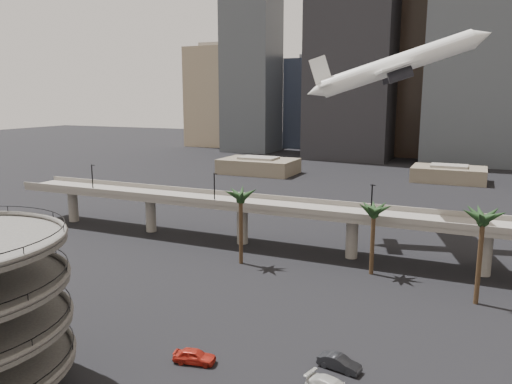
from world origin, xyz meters
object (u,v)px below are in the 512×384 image
at_px(airborne_jet, 395,66).
at_px(car_b, 339,363).
at_px(car_a, 194,356).
at_px(overpass, 295,213).

relative_size(airborne_jet, car_b, 7.40).
distance_m(car_a, car_b, 15.81).
height_order(overpass, car_b, overpass).
bearing_deg(car_a, overpass, -6.64).
distance_m(overpass, car_b, 42.84).
relative_size(overpass, airborne_jet, 3.70).
xyz_separation_m(airborne_jet, car_b, (4.21, -54.04, -33.99)).
bearing_deg(overpass, car_a, -84.92).
bearing_deg(overpass, car_b, -63.68).
xyz_separation_m(overpass, airborne_jet, (14.56, 16.09, 27.43)).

